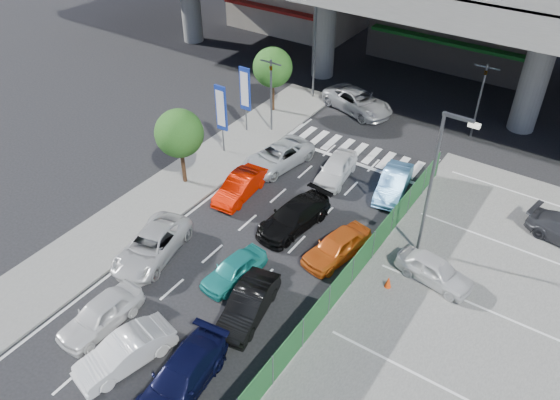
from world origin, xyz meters
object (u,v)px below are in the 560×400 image
Objects in this scene: crossing_wagon_silver at (358,101)px; taxi_orange_left at (240,186)px; signboard_far at (245,91)px; street_lamp_left at (317,37)px; sedan_white_mid_left at (152,246)px; traffic_light_left at (271,78)px; hatch_black_mid_right at (248,305)px; hatch_white_back_mid at (125,352)px; traffic_light_right at (483,83)px; tree_far at (273,68)px; traffic_cone at (388,282)px; minivan_navy_back at (181,377)px; sedan_white_front_mid at (336,169)px; parked_sedan_white at (435,270)px; wagon_silver_front_left at (278,156)px; taxi_orange_right at (337,246)px; taxi_teal_mid at (234,269)px; signboard_near at (221,110)px; sedan_black_mid at (294,217)px; van_white_back_left at (100,314)px; kei_truck_front_right at (394,183)px; street_lamp_right at (436,176)px; tree_near at (179,133)px.

taxi_orange_left is at bearing -166.14° from crossing_wagon_silver.
crossing_wagon_silver is (4.94, 6.97, -2.30)m from signboard_far.
street_lamp_left is 1.61× the size of sedan_white_mid_left.
hatch_black_mid_right is (8.56, -14.24, -3.25)m from traffic_light_left.
hatch_white_back_mid is 5.51m from hatch_black_mid_right.
traffic_light_right reaches higher than sedan_white_mid_left.
hatch_black_mid_right is (10.16, -16.74, -2.70)m from tree_far.
minivan_navy_back is at bearing -114.75° from traffic_cone.
traffic_cone is (6.55, -6.63, -0.32)m from sedan_white_front_mid.
tree_far is 19.29m from parked_sedan_white.
wagon_silver_front_left is at bearing 150.43° from traffic_cone.
traffic_light_left is 13.57m from taxi_orange_right.
taxi_teal_mid is 5.77× the size of traffic_cone.
traffic_light_right is 1.24× the size of hatch_white_back_mid.
signboard_far is 8.37m from sedan_white_front_mid.
signboard_near reaches higher than taxi_teal_mid.
sedan_black_mid is at bearing -93.64° from sedan_white_front_mid.
hatch_white_back_mid is at bearing -98.13° from taxi_orange_right.
signboard_far is 16.80m from traffic_cone.
crossing_wagon_silver is (-2.39, 25.05, 0.08)m from hatch_white_back_mid.
hatch_black_mid_right is 0.88× the size of sedan_black_mid.
signboard_near reaches higher than parked_sedan_white.
signboard_near is (-0.87, -10.01, -1.71)m from street_lamp_left.
hatch_white_back_mid is at bearing -125.61° from traffic_cone.
tree_far is 7.68× the size of traffic_cone.
van_white_back_left is at bearing -162.86° from crossing_wagon_silver.
hatch_black_mid_right is 1.00× the size of kei_truck_front_right.
street_lamp_right is at bearing -34.46° from sedan_white_front_mid.
crossing_wagon_silver is 17.50m from parked_sedan_white.
street_lamp_left is 1.70× the size of signboard_far.
traffic_light_left is 1.11× the size of signboard_near.
street_lamp_left reaches higher than wagon_silver_front_left.
signboard_near is at bearing -160.28° from wagon_silver_front_left.
van_white_back_left and minivan_navy_back have the same top height.
tree_near is (0.20, -3.99, 0.32)m from signboard_near.
wagon_silver_front_left is 9.37m from crossing_wagon_silver.
street_lamp_right is 1.70× the size of signboard_near.
street_lamp_right is 1.97× the size of taxi_orange_left.
van_white_back_left is at bearing -79.00° from traffic_light_left.
sedan_black_mid is at bearing 1.10° from tree_near.
signboard_far is at bearing 161.79° from crossing_wagon_silver.
street_lamp_right is 5.44m from traffic_cone.
kei_truck_front_right is 0.76× the size of crossing_wagon_silver.
minivan_navy_back is 1.00× the size of sedan_black_mid.
crossing_wagon_silver is (0.74, 9.34, 0.08)m from wagon_silver_front_left.
street_lamp_left is at bearing 85.01° from signboard_near.
sedan_white_mid_left is (3.01, -5.79, -2.70)m from tree_near.
taxi_orange_left is at bearing 95.52° from van_white_back_left.
kei_truck_front_right is at bearing 30.82° from taxi_orange_left.
wagon_silver_front_left is 1.32× the size of parked_sedan_white.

